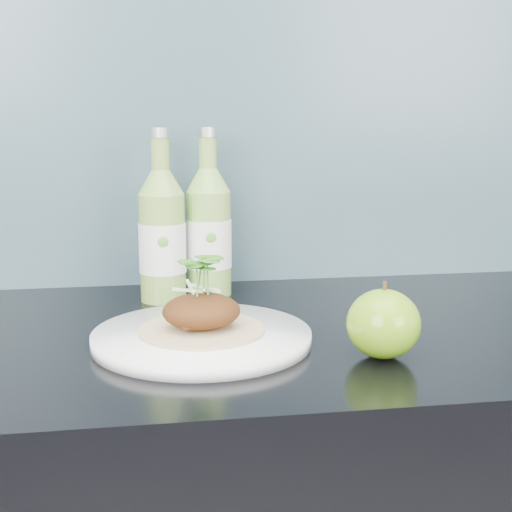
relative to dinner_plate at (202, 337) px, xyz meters
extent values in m
cube|color=#71A1B2|center=(0.08, 0.35, 0.34)|extent=(4.00, 0.02, 0.70)
cylinder|color=white|center=(0.00, 0.00, 0.00)|extent=(0.28, 0.28, 0.02)
cylinder|color=tan|center=(0.00, 0.00, 0.01)|extent=(0.16, 0.16, 0.00)
ellipsoid|color=#572D10|center=(0.00, 0.00, 0.03)|extent=(0.10, 0.08, 0.04)
ellipsoid|color=#4A880E|center=(0.21, -0.09, 0.03)|extent=(0.11, 0.11, 0.08)
cylinder|color=#472D14|center=(0.21, -0.09, 0.08)|extent=(0.01, 0.00, 0.01)
cylinder|color=#80A946|center=(-0.04, 0.23, 0.08)|extent=(0.09, 0.09, 0.17)
cone|color=#80A946|center=(-0.04, 0.23, 0.18)|extent=(0.07, 0.07, 0.04)
cylinder|color=#80A946|center=(-0.04, 0.23, 0.22)|extent=(0.03, 0.03, 0.05)
cylinder|color=silver|center=(-0.04, 0.23, 0.25)|extent=(0.03, 0.03, 0.02)
cylinder|color=white|center=(-0.04, 0.23, 0.08)|extent=(0.09, 0.09, 0.08)
ellipsoid|color=#59A533|center=(-0.04, 0.19, 0.09)|extent=(0.02, 0.00, 0.02)
cylinder|color=#81B14A|center=(0.03, 0.26, 0.08)|extent=(0.09, 0.09, 0.17)
cone|color=#81B14A|center=(0.03, 0.26, 0.18)|extent=(0.07, 0.07, 0.04)
cylinder|color=#81B14A|center=(0.03, 0.26, 0.22)|extent=(0.03, 0.03, 0.05)
cylinder|color=silver|center=(0.03, 0.26, 0.25)|extent=(0.03, 0.03, 0.02)
cylinder|color=white|center=(0.03, 0.26, 0.08)|extent=(0.09, 0.09, 0.08)
ellipsoid|color=#59A533|center=(0.03, 0.22, 0.09)|extent=(0.02, 0.00, 0.02)
camera|label=1|loc=(-0.07, -0.88, 0.28)|focal=50.00mm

